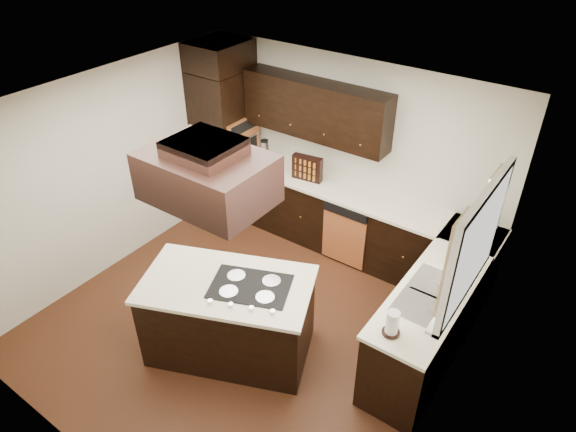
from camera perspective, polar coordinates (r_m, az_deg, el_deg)
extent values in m
cube|color=brown|center=(6.00, -4.19, -11.58)|extent=(4.20, 4.20, 0.02)
cube|color=silver|center=(4.57, -5.50, 11.24)|extent=(4.20, 4.20, 0.02)
cube|color=beige|center=(6.68, 6.87, 6.88)|extent=(4.20, 0.02, 2.50)
cube|color=beige|center=(4.23, -23.88, -15.27)|extent=(4.20, 0.02, 2.50)
cube|color=beige|center=(6.56, -19.19, 4.58)|extent=(0.02, 4.20, 2.50)
cube|color=beige|center=(4.42, 17.30, -10.92)|extent=(0.02, 4.20, 2.50)
cube|color=black|center=(7.40, -6.96, 8.01)|extent=(0.65, 0.75, 2.12)
cube|color=#B46132|center=(7.16, -4.87, 7.77)|extent=(0.05, 0.62, 0.78)
cube|color=black|center=(6.84, 5.39, -0.21)|extent=(2.93, 0.60, 0.88)
cube|color=black|center=(5.66, 16.24, -10.19)|extent=(0.60, 2.40, 0.88)
cube|color=white|center=(6.59, 5.53, 3.05)|extent=(2.93, 0.63, 0.04)
cube|color=white|center=(5.37, 16.86, -6.58)|extent=(0.63, 2.40, 0.04)
cube|color=black|center=(6.51, 3.05, 11.73)|extent=(2.00, 0.34, 0.72)
cube|color=#B46132|center=(6.54, 6.24, -2.54)|extent=(0.60, 0.05, 0.72)
cube|color=white|center=(4.60, 20.08, -3.02)|extent=(0.06, 1.32, 1.12)
cube|color=white|center=(4.59, 20.41, -3.14)|extent=(0.00, 1.20, 1.00)
cube|color=beige|center=(4.25, 17.68, -5.03)|extent=(0.02, 0.34, 0.90)
cube|color=beige|center=(4.93, 21.07, 0.10)|extent=(0.02, 0.34, 0.90)
cube|color=silver|center=(5.09, 15.64, -8.57)|extent=(0.52, 0.84, 0.01)
cube|color=black|center=(5.41, -6.53, -11.22)|extent=(1.83, 1.43, 0.88)
cube|color=white|center=(5.10, -6.86, -7.56)|extent=(1.91, 1.51, 0.04)
cube|color=black|center=(5.02, -4.21, -7.79)|extent=(0.90, 0.76, 0.01)
cube|color=black|center=(4.30, -8.95, 4.24)|extent=(1.05, 0.72, 0.42)
cube|color=black|center=(4.17, -9.28, 7.53)|extent=(0.55, 0.50, 0.13)
cylinder|color=silver|center=(7.04, -2.57, 5.98)|extent=(0.15, 0.15, 0.10)
cone|color=silver|center=(6.95, -2.60, 7.29)|extent=(0.13, 0.13, 0.26)
cube|color=black|center=(6.64, 2.15, 5.35)|extent=(0.41, 0.15, 0.33)
imported|color=white|center=(6.99, -1.99, 5.60)|extent=(0.26, 0.26, 0.06)
imported|color=white|center=(5.42, 17.70, -4.78)|extent=(0.11, 0.11, 0.18)
cylinder|color=white|center=(4.57, 11.51, -11.60)|extent=(0.13, 0.13, 0.25)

